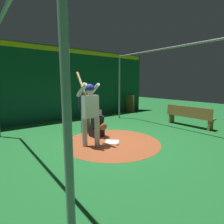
{
  "coord_description": "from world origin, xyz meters",
  "views": [
    {
      "loc": [
        4.22,
        -3.28,
        1.84
      ],
      "look_at": [
        0.0,
        0.0,
        0.95
      ],
      "focal_mm": 28.94,
      "sensor_mm": 36.0,
      "label": 1
    }
  ],
  "objects_px": {
    "batter": "(90,109)",
    "bat_rack": "(128,104)",
    "catcher": "(97,126)",
    "baseball_0": "(118,144)",
    "bench": "(189,116)",
    "home_plate": "(112,142)",
    "umpire": "(85,104)"
  },
  "relations": [
    {
      "from": "home_plate",
      "to": "baseball_0",
      "type": "distance_m",
      "value": 0.32
    },
    {
      "from": "umpire",
      "to": "baseball_0",
      "type": "height_order",
      "value": "umpire"
    },
    {
      "from": "catcher",
      "to": "baseball_0",
      "type": "xyz_separation_m",
      "value": [
        1.08,
        -0.01,
        -0.33
      ]
    },
    {
      "from": "home_plate",
      "to": "bench",
      "type": "bearing_deg",
      "value": 84.62
    },
    {
      "from": "batter",
      "to": "catcher",
      "type": "bearing_deg",
      "value": 134.65
    },
    {
      "from": "home_plate",
      "to": "umpire",
      "type": "xyz_separation_m",
      "value": [
        -1.53,
        -0.06,
        1.02
      ]
    },
    {
      "from": "bench",
      "to": "baseball_0",
      "type": "distance_m",
      "value": 3.86
    },
    {
      "from": "catcher",
      "to": "bench",
      "type": "xyz_separation_m",
      "value": [
        1.13,
        3.82,
        0.08
      ]
    },
    {
      "from": "umpire",
      "to": "baseball_0",
      "type": "distance_m",
      "value": 2.09
    },
    {
      "from": "catcher",
      "to": "umpire",
      "type": "relative_size",
      "value": 0.52
    },
    {
      "from": "baseball_0",
      "to": "catcher",
      "type": "bearing_deg",
      "value": 179.39
    },
    {
      "from": "catcher",
      "to": "umpire",
      "type": "bearing_deg",
      "value": -177.77
    },
    {
      "from": "catcher",
      "to": "umpire",
      "type": "xyz_separation_m",
      "value": [
        -0.76,
        -0.03,
        0.66
      ]
    },
    {
      "from": "bench",
      "to": "bat_rack",
      "type": "bearing_deg",
      "value": 171.62
    },
    {
      "from": "bench",
      "to": "umpire",
      "type": "bearing_deg",
      "value": -116.08
    },
    {
      "from": "bat_rack",
      "to": "umpire",
      "type": "bearing_deg",
      "value": -60.77
    },
    {
      "from": "home_plate",
      "to": "bat_rack",
      "type": "distance_m",
      "value": 6.03
    },
    {
      "from": "home_plate",
      "to": "catcher",
      "type": "relative_size",
      "value": 0.44
    },
    {
      "from": "bat_rack",
      "to": "bench",
      "type": "xyz_separation_m",
      "value": [
        4.4,
        -0.65,
        -0.04
      ]
    },
    {
      "from": "bat_rack",
      "to": "catcher",
      "type": "bearing_deg",
      "value": -53.77
    },
    {
      "from": "umpire",
      "to": "bat_rack",
      "type": "xyz_separation_m",
      "value": [
        -2.52,
        4.5,
        -0.54
      ]
    },
    {
      "from": "home_plate",
      "to": "bat_rack",
      "type": "bearing_deg",
      "value": 132.32
    },
    {
      "from": "catcher",
      "to": "bench",
      "type": "distance_m",
      "value": 3.99
    },
    {
      "from": "home_plate",
      "to": "bat_rack",
      "type": "xyz_separation_m",
      "value": [
        -4.05,
        4.44,
        0.48
      ]
    },
    {
      "from": "batter",
      "to": "bat_rack",
      "type": "bearing_deg",
      "value": 127.45
    },
    {
      "from": "catcher",
      "to": "umpire",
      "type": "distance_m",
      "value": 1.01
    },
    {
      "from": "bat_rack",
      "to": "home_plate",
      "type": "bearing_deg",
      "value": -47.68
    },
    {
      "from": "batter",
      "to": "baseball_0",
      "type": "height_order",
      "value": "batter"
    },
    {
      "from": "home_plate",
      "to": "catcher",
      "type": "bearing_deg",
      "value": -177.97
    },
    {
      "from": "baseball_0",
      "to": "umpire",
      "type": "bearing_deg",
      "value": -179.44
    },
    {
      "from": "batter",
      "to": "bat_rack",
      "type": "xyz_separation_m",
      "value": [
        -3.94,
        5.14,
        -0.6
      ]
    },
    {
      "from": "batter",
      "to": "bat_rack",
      "type": "height_order",
      "value": "batter"
    }
  ]
}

